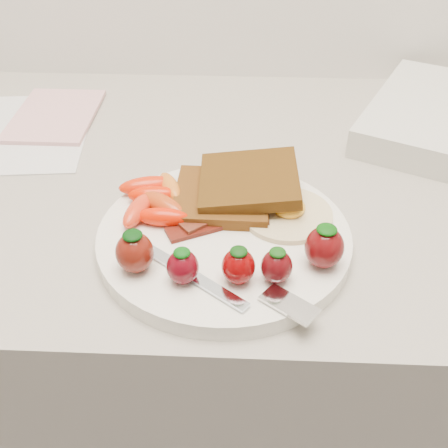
{
  "coord_description": "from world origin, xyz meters",
  "views": [
    {
      "loc": [
        0.02,
        1.09,
        1.29
      ],
      "look_at": [
        0.0,
        1.55,
        0.93
      ],
      "focal_mm": 45.0,
      "sensor_mm": 36.0,
      "label": 1
    }
  ],
  "objects": [
    {
      "name": "plate",
      "position": [
        0.0,
        1.55,
        0.91
      ],
      "size": [
        0.27,
        0.27,
        0.02
      ],
      "primitive_type": "cylinder",
      "color": "white",
      "rests_on": "counter"
    },
    {
      "name": "toast_upper",
      "position": [
        0.03,
        1.62,
        0.94
      ],
      "size": [
        0.11,
        0.11,
        0.03
      ],
      "primitive_type": "cube",
      "rotation": [
        0.0,
        -0.1,
        0.03
      ],
      "color": "black",
      "rests_on": "toast_lower"
    },
    {
      "name": "toast_lower",
      "position": [
        -0.0,
        1.61,
        0.93
      ],
      "size": [
        0.11,
        0.11,
        0.01
      ],
      "primitive_type": "cube",
      "rotation": [
        0.0,
        0.0,
        -0.02
      ],
      "color": "#3C2305",
      "rests_on": "plate"
    },
    {
      "name": "strawberries",
      "position": [
        0.01,
        1.49,
        0.94
      ],
      "size": [
        0.22,
        0.06,
        0.05
      ],
      "color": "#62150B",
      "rests_on": "plate"
    },
    {
      "name": "notepad",
      "position": [
        -0.26,
        1.83,
        0.91
      ],
      "size": [
        0.12,
        0.17,
        0.01
      ],
      "primitive_type": "cube",
      "rotation": [
        0.0,
        0.0,
        -0.0
      ],
      "color": "#DA9FA3",
      "rests_on": "paper_sheet"
    },
    {
      "name": "paper_sheet",
      "position": [
        -0.29,
        1.79,
        0.9
      ],
      "size": [
        0.2,
        0.25,
        0.0
      ],
      "primitive_type": "cube",
      "rotation": [
        0.0,
        0.0,
        0.1
      ],
      "color": "silver",
      "rests_on": "counter"
    },
    {
      "name": "baby_carrots",
      "position": [
        -0.08,
        1.59,
        0.93
      ],
      "size": [
        0.09,
        0.11,
        0.02
      ],
      "color": "red",
      "rests_on": "plate"
    },
    {
      "name": "fried_egg",
      "position": [
        0.07,
        1.58,
        0.92
      ],
      "size": [
        0.13,
        0.13,
        0.02
      ],
      "color": "white",
      "rests_on": "plate"
    },
    {
      "name": "counter",
      "position": [
        0.0,
        1.7,
        0.45
      ],
      "size": [
        2.0,
        0.6,
        0.9
      ],
      "primitive_type": "cube",
      "color": "gray",
      "rests_on": "ground"
    },
    {
      "name": "bacon_strips",
      "position": [
        -0.01,
        1.57,
        0.92
      ],
      "size": [
        0.11,
        0.09,
        0.01
      ],
      "color": "black",
      "rests_on": "plate"
    },
    {
      "name": "fork",
      "position": [
        0.02,
        1.46,
        0.92
      ],
      "size": [
        0.17,
        0.1,
        0.0
      ],
      "color": "white",
      "rests_on": "plate"
    }
  ]
}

